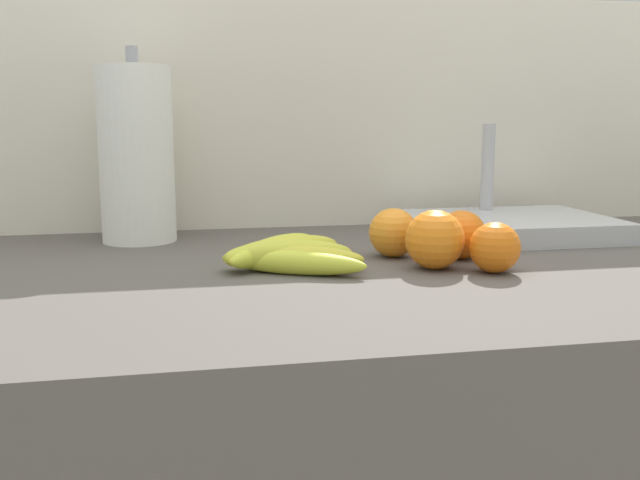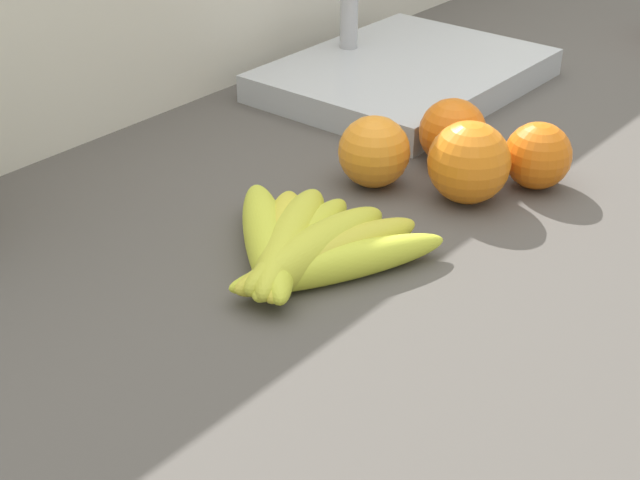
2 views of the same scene
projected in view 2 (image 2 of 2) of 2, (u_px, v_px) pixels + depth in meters
The scene contains 7 objects.
wall_back at pixel (110, 282), 1.20m from camera, with size 2.33×0.06×1.30m, color silver.
banana_bunch at pixel (302, 247), 0.82m from camera, with size 0.20×0.22×0.04m.
orange_back_right at pixel (453, 132), 1.00m from camera, with size 0.07×0.07×0.07m, color orange.
orange_center at pixel (374, 152), 0.95m from camera, with size 0.07×0.07×0.07m, color orange.
orange_far_right at pixel (469, 162), 0.92m from camera, with size 0.08×0.08×0.08m, color orange.
orange_right at pixel (538, 156), 0.95m from camera, with size 0.07×0.07×0.07m, color orange.
sink_basin at pixel (404, 72), 1.21m from camera, with size 0.35×0.27×0.20m.
Camera 2 is at (-0.61, -0.45, 1.29)m, focal length 52.34 mm.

